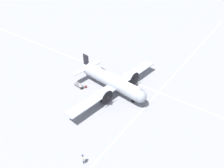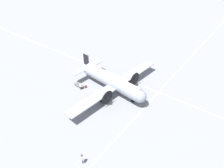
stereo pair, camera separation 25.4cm
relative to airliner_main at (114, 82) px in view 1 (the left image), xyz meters
The scene contains 8 objects.
ground_plane 2.63m from the airliner_main, 96.26° to the right, with size 300.00×300.00×0.00m, color gray.
apron_line_eastwest 8.64m from the airliner_main, 90.34° to the left, with size 120.00×0.16×0.01m.
apron_line_northsouth 6.17m from the airliner_main, behind, with size 0.16×120.00×0.01m.
airliner_main is the anchor object (origin of this frame).
crew_foreground 18.80m from the airliner_main, 21.40° to the left, with size 0.44×0.54×1.89m.
passenger_boarding 7.51m from the airliner_main, 58.34° to the right, with size 0.28×0.59×1.73m.
suitcase_near_door 6.76m from the airliner_main, 64.72° to the right, with size 0.43×0.18×0.65m.
baggage_cart 8.36m from the airliner_main, 66.83° to the right, with size 1.28×2.43×0.56m.
Camera 1 is at (31.20, 22.76, 29.86)m, focal length 35.00 mm.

